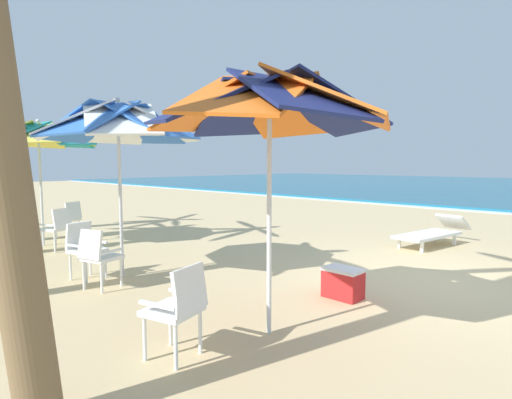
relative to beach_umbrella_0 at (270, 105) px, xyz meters
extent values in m
plane|color=#D3B784|center=(0.52, 3.09, -2.34)|extent=(80.00, 80.00, 0.00)
cylinder|color=silver|center=(0.00, 0.00, -1.24)|extent=(0.05, 0.05, 2.21)
cube|color=orange|center=(0.55, 0.23, 0.02)|extent=(1.40, 1.28, 0.57)
cube|color=navy|center=(0.23, 0.55, 0.02)|extent=(1.30, 1.35, 0.57)
cube|color=orange|center=(-0.23, 0.55, 0.02)|extent=(1.28, 1.40, 0.57)
cube|color=navy|center=(-0.55, 0.23, 0.02)|extent=(1.35, 1.30, 0.57)
cube|color=orange|center=(-0.55, -0.23, 0.02)|extent=(1.40, 1.28, 0.57)
cube|color=navy|center=(-0.23, -0.55, 0.02)|extent=(1.30, 1.35, 0.57)
cube|color=orange|center=(0.23, -0.55, 0.02)|extent=(1.28, 1.40, 0.57)
cube|color=navy|center=(0.55, -0.23, 0.02)|extent=(1.35, 1.30, 0.57)
sphere|color=silver|center=(0.00, 0.00, 0.33)|extent=(0.08, 0.08, 0.08)
cube|color=white|center=(-0.29, -0.99, -1.90)|extent=(0.54, 0.54, 0.05)
cube|color=white|center=(-0.09, -0.93, -1.68)|extent=(0.21, 0.43, 0.40)
cube|color=white|center=(-0.23, -1.18, -1.79)|extent=(0.39, 0.15, 0.03)
cube|color=white|center=(-0.34, -0.80, -1.79)|extent=(0.39, 0.15, 0.03)
cylinder|color=white|center=(-0.41, -1.21, -2.13)|extent=(0.04, 0.04, 0.41)
cylinder|color=white|center=(-0.50, -0.87, -2.13)|extent=(0.04, 0.04, 0.41)
cylinder|color=white|center=(-0.07, -1.11, -2.13)|extent=(0.04, 0.04, 0.41)
cylinder|color=white|center=(-0.16, -0.77, -2.13)|extent=(0.04, 0.04, 0.41)
cylinder|color=silver|center=(-3.05, -0.03, -1.24)|extent=(0.05, 0.05, 2.20)
cube|color=blue|center=(-2.50, 0.20, 0.05)|extent=(1.36, 1.31, 0.57)
cube|color=white|center=(-2.82, 0.52, 0.05)|extent=(1.30, 1.39, 0.57)
cube|color=blue|center=(-3.28, 0.52, 0.05)|extent=(1.31, 1.36, 0.57)
cube|color=white|center=(-3.60, 0.20, 0.05)|extent=(1.39, 1.30, 0.57)
cube|color=blue|center=(-3.60, -0.26, 0.05)|extent=(1.36, 1.31, 0.57)
cube|color=white|center=(-3.28, -0.58, 0.05)|extent=(1.30, 1.39, 0.57)
cube|color=blue|center=(-2.82, -0.58, 0.05)|extent=(1.31, 1.36, 0.57)
cube|color=white|center=(-2.50, -0.26, 0.05)|extent=(1.39, 1.30, 0.57)
sphere|color=silver|center=(-3.05, -0.03, 0.37)|extent=(0.08, 0.08, 0.08)
cube|color=white|center=(-3.33, -0.44, -1.90)|extent=(0.54, 0.54, 0.05)
cube|color=white|center=(-3.52, -0.50, -1.68)|extent=(0.20, 0.43, 0.40)
cube|color=white|center=(-3.38, -0.25, -1.79)|extent=(0.39, 0.14, 0.03)
cube|color=white|center=(-3.28, -0.64, -1.79)|extent=(0.39, 0.14, 0.03)
cylinder|color=white|center=(-3.20, -0.23, -2.13)|extent=(0.04, 0.04, 0.41)
cylinder|color=white|center=(-3.11, -0.57, -2.13)|extent=(0.04, 0.04, 0.41)
cylinder|color=white|center=(-3.54, -0.32, -2.13)|extent=(0.04, 0.04, 0.41)
cylinder|color=white|center=(-3.45, -0.66, -2.13)|extent=(0.04, 0.04, 0.41)
cube|color=white|center=(-2.73, -0.50, -1.90)|extent=(0.55, 0.55, 0.05)
cube|color=white|center=(-2.67, -0.69, -1.68)|extent=(0.43, 0.21, 0.40)
cube|color=white|center=(-2.92, -0.56, -1.79)|extent=(0.15, 0.39, 0.03)
cube|color=white|center=(-2.54, -0.44, -1.79)|extent=(0.15, 0.39, 0.03)
cylinder|color=white|center=(-2.95, -0.38, -2.13)|extent=(0.04, 0.04, 0.41)
cylinder|color=white|center=(-2.61, -0.28, -2.13)|extent=(0.04, 0.04, 0.41)
cylinder|color=white|center=(-2.85, -0.72, -2.13)|extent=(0.04, 0.04, 0.41)
cylinder|color=white|center=(-2.51, -0.62, -2.13)|extent=(0.04, 0.04, 0.41)
cylinder|color=silver|center=(-6.51, -0.04, -1.23)|extent=(0.05, 0.05, 2.23)
cube|color=teal|center=(-5.97, 0.19, 0.03)|extent=(1.34, 1.28, 0.52)
cube|color=#EFDB4C|center=(-6.29, 0.50, 0.03)|extent=(1.27, 1.37, 0.52)
cube|color=teal|center=(-6.73, 0.50, 0.03)|extent=(1.28, 1.34, 0.52)
cube|color=#EFDB4C|center=(-7.05, 0.19, 0.03)|extent=(1.37, 1.27, 0.52)
cube|color=teal|center=(-7.05, -0.26, 0.03)|extent=(1.34, 1.28, 0.52)
cube|color=#EFDB4C|center=(-6.73, -0.57, 0.03)|extent=(1.27, 1.37, 0.52)
cube|color=teal|center=(-6.29, -0.57, 0.03)|extent=(1.28, 1.34, 0.52)
cube|color=#EFDB4C|center=(-5.97, -0.26, 0.03)|extent=(1.37, 1.27, 0.52)
sphere|color=silver|center=(-6.51, -0.04, 0.31)|extent=(0.08, 0.08, 0.08)
cube|color=white|center=(-5.84, -0.03, -1.90)|extent=(0.58, 0.58, 0.05)
cube|color=white|center=(-5.66, 0.05, -1.68)|extent=(0.26, 0.42, 0.40)
cube|color=white|center=(-5.76, -0.21, -1.79)|extent=(0.38, 0.20, 0.03)
cube|color=white|center=(-5.92, 0.15, -1.79)|extent=(0.38, 0.20, 0.03)
cylinder|color=white|center=(-5.93, -0.26, -2.13)|extent=(0.04, 0.04, 0.41)
cylinder|color=white|center=(-6.07, 0.06, -2.13)|extent=(0.04, 0.04, 0.41)
cylinder|color=white|center=(-5.61, -0.12, -2.13)|extent=(0.04, 0.04, 0.41)
cylinder|color=white|center=(-5.75, 0.20, -2.13)|extent=(0.04, 0.04, 0.41)
cube|color=white|center=(-7.08, 0.70, -1.90)|extent=(0.57, 0.57, 0.05)
cube|color=white|center=(-6.90, 0.77, -1.68)|extent=(0.24, 0.42, 0.40)
cube|color=white|center=(-7.01, 0.51, -1.79)|extent=(0.38, 0.18, 0.03)
cube|color=white|center=(-7.15, 0.88, -1.79)|extent=(0.38, 0.18, 0.03)
cylinder|color=white|center=(-7.18, 0.47, -2.13)|extent=(0.04, 0.04, 0.41)
cylinder|color=white|center=(-7.31, 0.80, -2.13)|extent=(0.04, 0.04, 0.41)
cylinder|color=white|center=(-6.85, 0.60, -2.13)|extent=(0.04, 0.04, 0.41)
cylinder|color=white|center=(-6.98, 0.93, -2.13)|extent=(0.04, 0.04, 0.41)
cube|color=white|center=(-0.54, 5.62, -2.09)|extent=(0.90, 1.78, 0.06)
cube|color=white|center=(-0.37, 6.66, -1.90)|extent=(0.68, 0.57, 0.36)
cube|color=white|center=(-0.38, 4.95, -2.23)|extent=(0.06, 0.06, 0.22)
cube|color=white|center=(-0.89, 5.03, -2.23)|extent=(0.06, 0.06, 0.22)
cube|color=white|center=(-0.18, 6.21, -2.23)|extent=(0.06, 0.06, 0.22)
cube|color=white|center=(-0.69, 6.29, -2.23)|extent=(0.06, 0.06, 0.22)
cube|color=red|center=(-0.05, 1.51, -2.16)|extent=(0.48, 0.32, 0.36)
cube|color=white|center=(-0.05, 1.51, -1.96)|extent=(0.50, 0.34, 0.04)
camera|label=1|loc=(2.73, -3.02, -0.57)|focal=28.36mm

